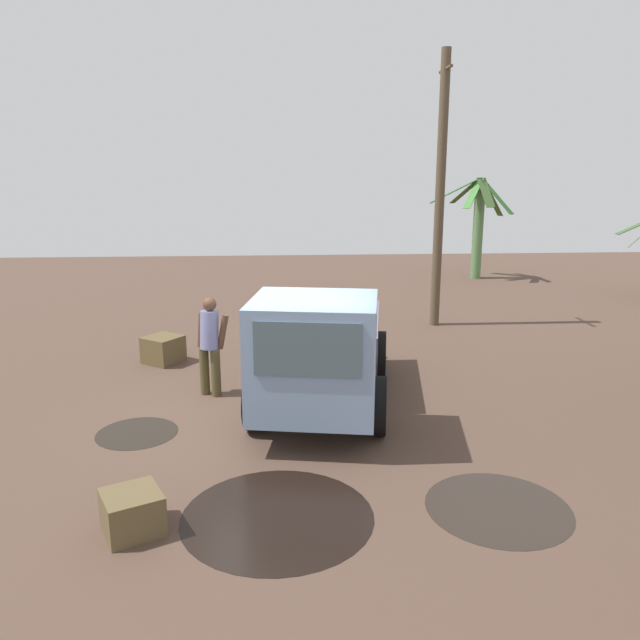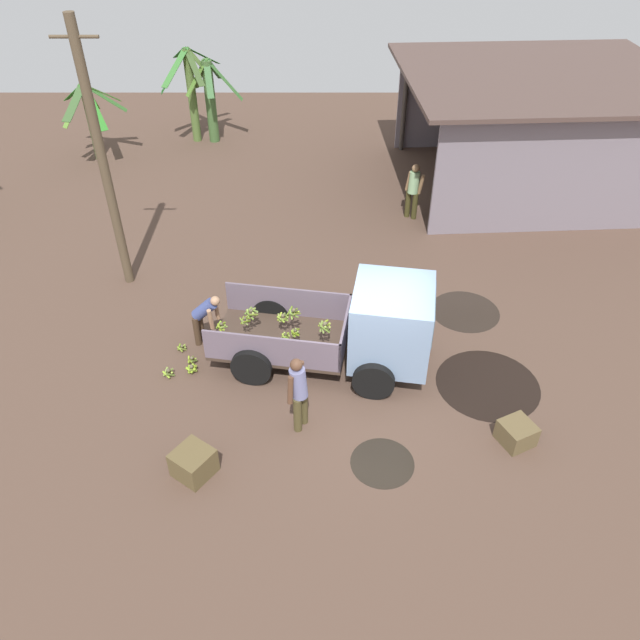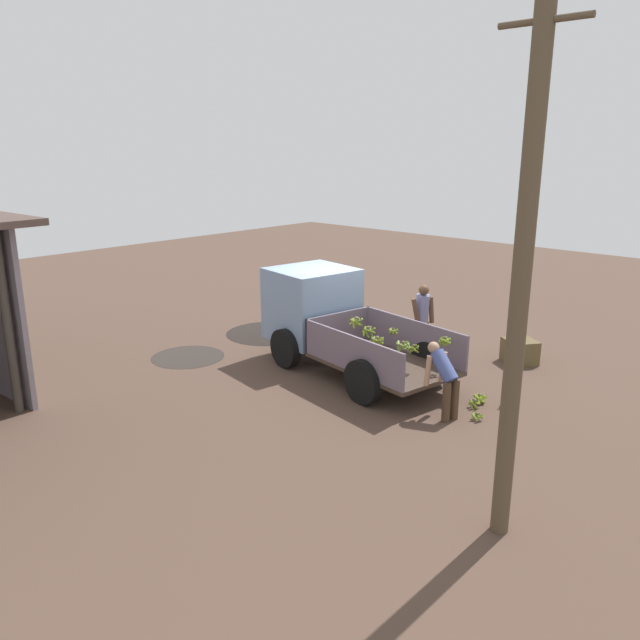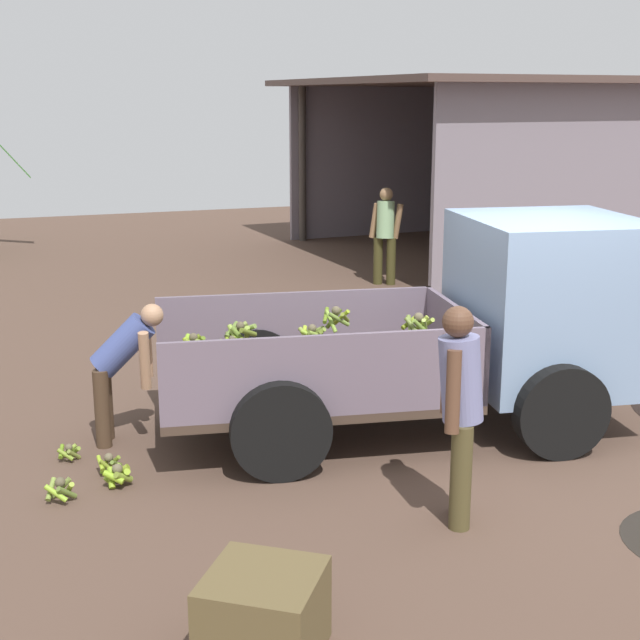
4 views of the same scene
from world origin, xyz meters
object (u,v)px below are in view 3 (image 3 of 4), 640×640
wooden_crate_0 (520,351)px  utility_pole (521,281)px  banana_bunch_on_ground_3 (474,402)px  banana_bunch_on_ground_0 (506,402)px  cargo_truck (324,315)px  banana_bunch_on_ground_1 (480,398)px  banana_bunch_on_ground_2 (477,416)px  wooden_crate_1 (304,312)px  person_foreground_visitor (422,317)px  person_worker_loading (444,376)px

wooden_crate_0 → utility_pole: bearing=113.4°
banana_bunch_on_ground_3 → wooden_crate_0: wooden_crate_0 is taller
banana_bunch_on_ground_0 → cargo_truck: bearing=4.6°
banana_bunch_on_ground_1 → banana_bunch_on_ground_2: bearing=115.3°
wooden_crate_1 → banana_bunch_on_ground_0: bearing=165.5°
utility_pole → banana_bunch_on_ground_3: (2.09, -3.12, -3.05)m
person_foreground_visitor → banana_bunch_on_ground_2: person_foreground_visitor is taller
banana_bunch_on_ground_1 → wooden_crate_1: size_ratio=0.45×
person_foreground_visitor → cargo_truck: bearing=-101.0°
person_foreground_visitor → banana_bunch_on_ground_2: size_ratio=7.79×
wooden_crate_0 → wooden_crate_1: wooden_crate_0 is taller
banana_bunch_on_ground_2 → wooden_crate_0: bearing=-76.4°
banana_bunch_on_ground_0 → banana_bunch_on_ground_1: (0.46, 0.13, -0.00)m
banana_bunch_on_ground_3 → wooden_crate_1: size_ratio=0.38×
banana_bunch_on_ground_0 → utility_pole: bearing=115.4°
person_foreground_visitor → person_worker_loading: bearing=-20.6°
utility_pole → person_worker_loading: (2.33, -2.42, -2.41)m
wooden_crate_0 → wooden_crate_1: bearing=7.0°
person_foreground_visitor → person_worker_loading: size_ratio=1.28×
banana_bunch_on_ground_3 → wooden_crate_0: bearing=-79.9°
person_worker_loading → banana_bunch_on_ground_1: 1.18m
banana_bunch_on_ground_3 → wooden_crate_1: 6.72m
utility_pole → banana_bunch_on_ground_0: bearing=-64.6°
person_foreground_visitor → wooden_crate_0: 2.25m
person_worker_loading → banana_bunch_on_ground_1: person_worker_loading is taller
banana_bunch_on_ground_3 → wooden_crate_0: (0.51, -2.87, 0.15)m
cargo_truck → banana_bunch_on_ground_1: cargo_truck is taller
person_worker_loading → wooden_crate_1: (6.13, -2.86, -0.53)m
person_worker_loading → wooden_crate_1: bearing=-11.6°
utility_pole → banana_bunch_on_ground_1: 5.04m
utility_pole → person_worker_loading: size_ratio=4.81×
person_foreground_visitor → banana_bunch_on_ground_3: size_ratio=7.57×
wooden_crate_0 → wooden_crate_1: (5.86, 0.72, -0.04)m
utility_pole → person_foreground_visitor: utility_pole is taller
person_worker_loading → banana_bunch_on_ground_2: person_worker_loading is taller
cargo_truck → utility_pole: (-5.84, 3.18, 2.11)m
person_worker_loading → banana_bunch_on_ground_2: bearing=-139.2°
banana_bunch_on_ground_2 → wooden_crate_0: (0.80, -3.30, 0.18)m
banana_bunch_on_ground_2 → cargo_truck: bearing=-6.9°
cargo_truck → banana_bunch_on_ground_0: cargo_truck is taller
utility_pole → wooden_crate_1: utility_pole is taller
person_foreground_visitor → banana_bunch_on_ground_1: person_foreground_visitor is taller
banana_bunch_on_ground_1 → wooden_crate_1: (6.33, -1.89, 0.11)m
banana_bunch_on_ground_0 → banana_bunch_on_ground_3: banana_bunch_on_ground_0 is taller
banana_bunch_on_ground_0 → wooden_crate_0: size_ratio=0.42×
cargo_truck → banana_bunch_on_ground_1: (-3.71, -0.21, -0.95)m
person_worker_loading → wooden_crate_1: 6.78m
person_worker_loading → wooden_crate_1: size_ratio=2.26×
person_worker_loading → banana_bunch_on_ground_2: 0.90m
person_worker_loading → banana_bunch_on_ground_3: person_worker_loading is taller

